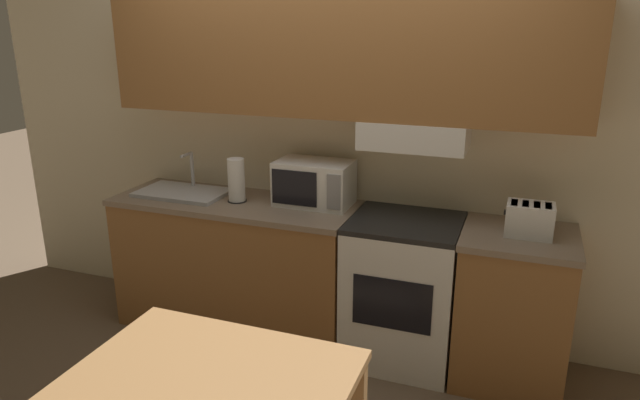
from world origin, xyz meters
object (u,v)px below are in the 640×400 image
object	(u,v)px
stove_range	(402,290)
microwave	(314,183)
toaster	(530,219)
paper_towel_roll	(236,180)
sink_basin	(183,192)

from	to	relation	value
stove_range	microwave	xyz separation A→B (m)	(-0.60, 0.10, 0.58)
toaster	paper_towel_roll	size ratio (longest dim) A/B	0.92
toaster	sink_basin	size ratio (longest dim) A/B	0.44
stove_range	sink_basin	distance (m)	1.57
sink_basin	paper_towel_roll	bearing A→B (deg)	-1.36
stove_range	sink_basin	world-z (taller)	sink_basin
stove_range	toaster	bearing A→B (deg)	-0.46
microwave	paper_towel_roll	bearing A→B (deg)	-166.96
microwave	toaster	bearing A→B (deg)	-4.87
paper_towel_roll	stove_range	bearing A→B (deg)	0.47
microwave	paper_towel_roll	world-z (taller)	paper_towel_roll
sink_basin	toaster	bearing A→B (deg)	-0.16
microwave	sink_basin	distance (m)	0.91
toaster	microwave	bearing A→B (deg)	175.13
stove_range	toaster	xyz separation A→B (m)	(0.66, -0.01, 0.54)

